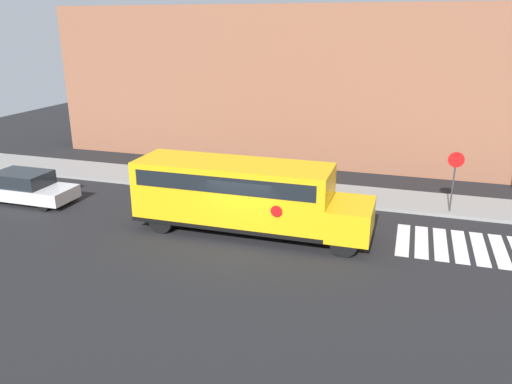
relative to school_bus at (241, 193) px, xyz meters
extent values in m
plane|color=black|center=(0.33, -0.88, -1.66)|extent=(60.00, 60.00, 0.00)
cube|color=gray|center=(0.33, 5.62, -1.58)|extent=(44.00, 3.00, 0.15)
cube|color=#935B42|center=(0.33, 12.12, 2.91)|extent=(32.00, 4.00, 9.13)
cube|color=white|center=(6.34, 1.12, -1.65)|extent=(0.50, 3.20, 0.01)
cube|color=white|center=(7.04, 1.12, -1.65)|extent=(0.50, 3.20, 0.01)
cube|color=white|center=(7.74, 1.12, -1.65)|extent=(0.50, 3.20, 0.01)
cube|color=white|center=(8.44, 1.12, -1.65)|extent=(0.50, 3.20, 0.01)
cube|color=white|center=(9.14, 1.12, -1.65)|extent=(0.50, 3.20, 0.01)
cube|color=white|center=(9.84, 1.12, -1.65)|extent=(0.50, 3.20, 0.01)
cube|color=yellow|center=(-0.36, 0.00, 0.00)|extent=(7.85, 2.50, 2.42)
cube|color=yellow|center=(4.38, 0.00, -0.60)|extent=(1.63, 2.50, 1.22)
cube|color=black|center=(-0.36, 0.00, -1.13)|extent=(7.85, 2.54, 0.16)
cube|color=black|center=(-0.36, 0.00, 0.67)|extent=(7.22, 2.53, 0.64)
cylinder|color=red|center=(1.80, -1.29, -0.12)|extent=(0.44, 0.02, 0.44)
cylinder|color=black|center=(4.30, 1.08, -1.16)|extent=(1.00, 0.30, 1.00)
cylinder|color=black|center=(4.30, -1.08, -1.16)|extent=(1.00, 0.30, 1.00)
cylinder|color=black|center=(-3.08, 1.08, -1.16)|extent=(1.00, 0.30, 1.00)
cylinder|color=black|center=(-3.08, -1.08, -1.16)|extent=(1.00, 0.30, 1.00)
cube|color=silver|center=(-10.82, 0.35, -1.14)|extent=(4.47, 1.85, 0.60)
cube|color=#1E2328|center=(-11.09, 0.35, -0.52)|extent=(2.50, 1.70, 0.64)
cylinder|color=black|center=(-9.35, 1.16, -1.34)|extent=(0.64, 0.22, 0.64)
cylinder|color=black|center=(-9.35, -0.45, -1.34)|extent=(0.64, 0.22, 0.64)
cylinder|color=black|center=(-12.29, 1.16, -1.34)|extent=(0.64, 0.22, 0.64)
cylinder|color=#38383A|center=(8.21, 4.59, -0.38)|extent=(0.07, 0.07, 2.56)
cylinder|color=red|center=(8.21, 4.55, 0.87)|extent=(0.68, 0.03, 0.68)
camera|label=1|loc=(6.21, -17.81, 6.38)|focal=35.00mm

